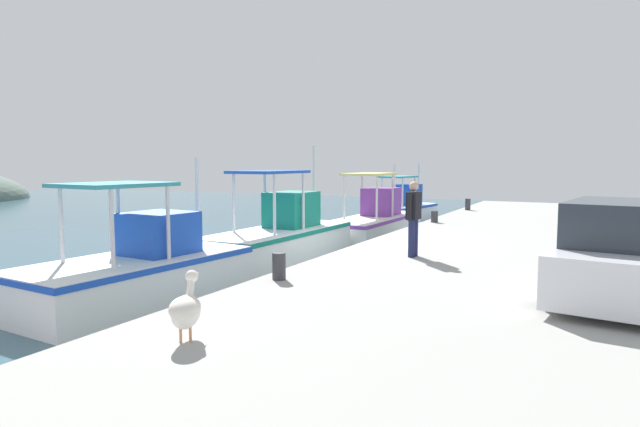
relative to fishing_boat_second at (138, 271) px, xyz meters
name	(u,v)px	position (x,y,z in m)	size (l,w,h in m)	color
quay_pier	(561,274)	(5.14, -7.96, -0.28)	(36.00, 10.00, 0.80)	#9E9E99
fishing_boat_second	(138,271)	(0.00, 0.00, 0.00)	(5.24, 2.62, 3.08)	white
fishing_boat_third	(281,238)	(5.50, -0.22, 0.04)	(5.84, 2.12, 3.51)	white
fishing_boat_fourth	(375,221)	(11.70, -0.83, -0.03)	(6.19, 1.99, 2.90)	white
fishing_boat_fifth	(403,209)	(18.10, 0.12, -0.06)	(5.43, 2.29, 2.90)	white
pelican	(186,309)	(-3.35, -4.21, 0.52)	(0.95, 0.59, 0.82)	tan
fisherman_standing	(413,215)	(3.67, -4.88, 1.08)	(0.61, 0.26, 1.74)	#1E234C
parked_car	(625,254)	(1.44, -9.05, 0.83)	(4.30, 2.30, 1.57)	black
mooring_bollard_second	(279,266)	(0.14, -3.41, 0.37)	(0.25, 0.25, 0.50)	#333338
mooring_bollard_third	(435,217)	(10.98, -3.41, 0.33)	(0.25, 0.25, 0.41)	#333338
mooring_bollard_fourth	(468,204)	(16.66, -3.41, 0.38)	(0.24, 0.24, 0.52)	#333338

